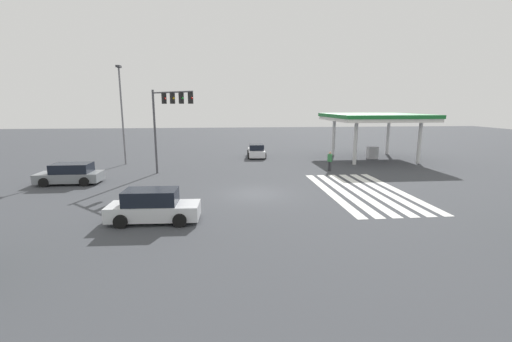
# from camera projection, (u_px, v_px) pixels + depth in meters

# --- Properties ---
(ground_plane) EXTENTS (134.17, 134.17, 0.00)m
(ground_plane) POSITION_uv_depth(u_px,v_px,m) (256.00, 194.00, 22.67)
(ground_plane) COLOR #3D3F44
(crosswalk_markings) EXTENTS (11.24, 5.35, 0.01)m
(crosswalk_markings) POSITION_uv_depth(u_px,v_px,m) (363.00, 191.00, 23.38)
(crosswalk_markings) COLOR silver
(crosswalk_markings) RESTS_ON ground_plane
(traffic_signal_mast) EXTENTS (3.67, 3.67, 7.03)m
(traffic_signal_mast) POSITION_uv_depth(u_px,v_px,m) (167.00, 112.00, 27.40)
(traffic_signal_mast) COLOR #47474C
(traffic_signal_mast) RESTS_ON ground_plane
(car_0) EXTENTS (2.09, 4.58, 1.67)m
(car_0) POSITION_uv_depth(u_px,v_px,m) (153.00, 207.00, 17.19)
(car_0) COLOR silver
(car_0) RESTS_ON ground_plane
(car_1) EXTENTS (4.31, 2.19, 1.48)m
(car_1) POSITION_uv_depth(u_px,v_px,m) (256.00, 151.00, 38.46)
(car_1) COLOR silver
(car_1) RESTS_ON ground_plane
(car_2) EXTENTS (2.19, 4.52, 1.54)m
(car_2) POSITION_uv_depth(u_px,v_px,m) (70.00, 174.00, 25.51)
(car_2) COLOR gray
(car_2) RESTS_ON ground_plane
(gas_station_canopy) EXTENTS (9.65, 9.65, 4.85)m
(gas_station_canopy) POSITION_uv_depth(u_px,v_px,m) (375.00, 118.00, 36.59)
(gas_station_canopy) COLOR silver
(gas_station_canopy) RESTS_ON ground_plane
(pedestrian) EXTENTS (0.41, 0.41, 1.75)m
(pedestrian) POSITION_uv_depth(u_px,v_px,m) (330.00, 160.00, 30.37)
(pedestrian) COLOR #38383D
(pedestrian) RESTS_ON ground_plane
(street_light_pole_a) EXTENTS (0.80, 0.36, 9.46)m
(street_light_pole_a) POSITION_uv_depth(u_px,v_px,m) (122.00, 108.00, 32.88)
(street_light_pole_a) COLOR slate
(street_light_pole_a) RESTS_ON ground_plane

